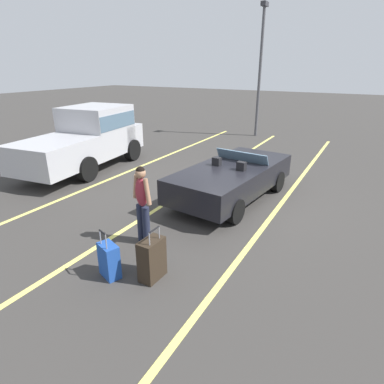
# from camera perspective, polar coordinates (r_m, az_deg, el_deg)

# --- Properties ---
(ground_plane) EXTENTS (80.00, 80.00, 0.00)m
(ground_plane) POSITION_cam_1_polar(r_m,az_deg,el_deg) (9.12, 6.83, -1.10)
(ground_plane) COLOR #383533
(lot_line_near) EXTENTS (18.00, 0.12, 0.01)m
(lot_line_near) POSITION_cam_1_polar(r_m,az_deg,el_deg) (8.75, 14.85, -2.69)
(lot_line_near) COLOR #EAE066
(lot_line_near) RESTS_ON ground_plane
(lot_line_mid) EXTENTS (18.00, 0.12, 0.01)m
(lot_line_mid) POSITION_cam_1_polar(r_m,az_deg,el_deg) (9.68, -0.69, 0.42)
(lot_line_mid) COLOR #EAE066
(lot_line_mid) RESTS_ON ground_plane
(lot_line_far) EXTENTS (18.00, 0.12, 0.01)m
(lot_line_far) POSITION_cam_1_polar(r_m,az_deg,el_deg) (11.19, -12.78, 2.82)
(lot_line_far) COLOR #EAE066
(lot_line_far) RESTS_ON ground_plane
(convertible_car) EXTENTS (4.31, 2.21, 1.24)m
(convertible_car) POSITION_cam_1_polar(r_m,az_deg,el_deg) (9.09, 7.64, 2.75)
(convertible_car) COLOR black
(convertible_car) RESTS_ON ground_plane
(suitcase_large_black) EXTENTS (0.49, 0.31, 0.97)m
(suitcase_large_black) POSITION_cam_1_polar(r_m,az_deg,el_deg) (5.71, -7.07, -11.61)
(suitcase_large_black) COLOR #2D2319
(suitcase_large_black) RESTS_ON ground_plane
(suitcase_medium_bright) EXTENTS (0.37, 0.46, 0.90)m
(suitcase_medium_bright) POSITION_cam_1_polar(r_m,az_deg,el_deg) (5.92, -14.27, -11.56)
(suitcase_medium_bright) COLOR #1E479E
(suitcase_medium_bright) RESTS_ON ground_plane
(traveler_person) EXTENTS (0.31, 0.60, 1.65)m
(traveler_person) POSITION_cam_1_polar(r_m,az_deg,el_deg) (6.56, -8.73, -1.57)
(traveler_person) COLOR #1E2338
(traveler_person) RESTS_ON ground_plane
(parked_pickup_truck_near) EXTENTS (5.19, 2.54, 2.10)m
(parked_pickup_truck_near) POSITION_cam_1_polar(r_m,az_deg,el_deg) (12.22, -17.58, 9.28)
(parked_pickup_truck_near) COLOR #B2B2B7
(parked_pickup_truck_near) RESTS_ON ground_plane
(parking_lamp_post) EXTENTS (0.50, 0.24, 6.17)m
(parking_lamp_post) POSITION_cam_1_polar(r_m,az_deg,el_deg) (17.32, 11.90, 21.12)
(parking_lamp_post) COLOR #4C4C51
(parking_lamp_post) RESTS_ON ground_plane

